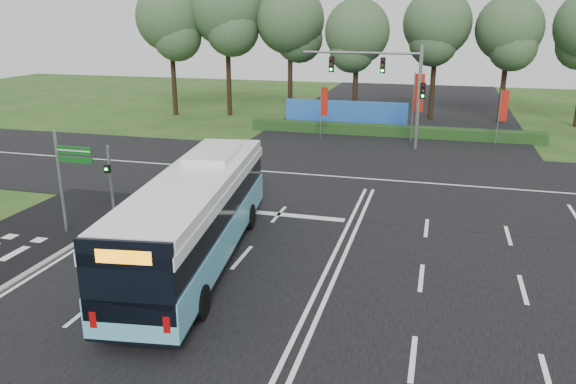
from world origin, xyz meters
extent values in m
plane|color=#214617|center=(0.00, 0.00, 0.00)|extent=(120.00, 120.00, 0.00)
cube|color=black|center=(0.00, 0.00, 0.02)|extent=(20.00, 120.00, 0.04)
cube|color=black|center=(0.00, 12.00, 0.03)|extent=(120.00, 14.00, 0.05)
cube|color=gray|center=(-10.10, -3.00, 0.06)|extent=(0.25, 18.00, 0.12)
cube|color=#57ACCA|center=(-4.73, -0.71, 1.13)|extent=(4.35, 12.87, 1.16)
cube|color=black|center=(-4.73, -0.71, 0.60)|extent=(4.32, 12.80, 0.32)
cube|color=black|center=(-4.73, -0.71, 2.18)|extent=(4.22, 12.67, 1.00)
cube|color=white|center=(-4.73, -0.71, 2.81)|extent=(4.35, 12.87, 0.37)
cube|color=white|center=(-4.73, -0.71, 3.18)|extent=(4.23, 12.36, 0.37)
cube|color=white|center=(-5.10, 1.90, 3.49)|extent=(2.10, 3.36, 0.26)
cube|color=black|center=(-3.87, -6.90, 2.23)|extent=(2.54, 0.47, 2.32)
cube|color=orange|center=(-3.86, -6.94, 2.97)|extent=(1.47, 0.26, 0.37)
cylinder|color=black|center=(-6.45, 2.66, 0.55)|extent=(0.44, 1.12, 1.09)
cylinder|color=black|center=(-4.00, 3.01, 0.55)|extent=(0.44, 1.12, 1.09)
cylinder|color=black|center=(-5.40, -4.84, 0.55)|extent=(0.44, 1.12, 1.09)
cylinder|color=black|center=(-2.96, -4.50, 0.55)|extent=(0.44, 1.12, 1.09)
cylinder|color=gray|center=(-10.72, 3.19, 1.60)|extent=(0.13, 0.13, 3.21)
cube|color=black|center=(-10.72, 3.01, 2.20)|extent=(0.28, 0.21, 0.37)
sphere|color=#19F233|center=(-10.72, 2.91, 2.20)|extent=(0.13, 0.13, 0.13)
cylinder|color=gray|center=(-11.35, 0.58, 2.18)|extent=(0.13, 0.13, 4.36)
cube|color=#0D4B15|center=(-10.53, 0.56, 3.60)|extent=(1.64, 0.09, 0.33)
cube|color=#0D4B15|center=(-10.53, 0.56, 3.22)|extent=(1.64, 0.09, 0.24)
cube|color=white|center=(-10.53, 0.53, 3.60)|extent=(1.53, 0.04, 0.04)
cylinder|color=gray|center=(-5.07, 22.26, 1.95)|extent=(0.06, 0.06, 3.90)
cube|color=#A61B0E|center=(-4.79, 22.19, 2.78)|extent=(0.52, 0.16, 2.08)
cylinder|color=gray|center=(1.56, 22.62, 2.51)|extent=(0.08, 0.08, 5.02)
cube|color=#A61B0E|center=(1.93, 22.61, 3.57)|extent=(0.67, 0.06, 2.68)
cylinder|color=gray|center=(7.42, 23.05, 1.99)|extent=(0.06, 0.06, 3.99)
cube|color=#A61B0E|center=(7.71, 23.10, 2.83)|extent=(0.53, 0.13, 2.13)
cylinder|color=gray|center=(2.00, 20.50, 3.50)|extent=(0.24, 0.24, 7.00)
cylinder|color=gray|center=(-2.00, 20.50, 6.40)|extent=(8.00, 0.16, 0.16)
cube|color=black|center=(-0.50, 20.50, 5.60)|extent=(0.32, 0.28, 1.05)
cube|color=black|center=(-4.00, 20.50, 5.60)|extent=(0.32, 0.28, 1.05)
cube|color=black|center=(2.25, 20.50, 4.00)|extent=(0.32, 0.28, 1.05)
cube|color=#173714|center=(0.00, 24.50, 0.40)|extent=(22.00, 1.20, 0.80)
cube|color=blue|center=(-4.00, 27.00, 1.10)|extent=(10.00, 0.30, 2.20)
cylinder|color=black|center=(-20.31, 29.17, 4.12)|extent=(0.44, 0.44, 8.24)
sphere|color=#324F2E|center=(-20.31, 29.17, 8.67)|extent=(6.07, 6.07, 6.07)
cylinder|color=black|center=(-15.40, 30.36, 4.48)|extent=(0.44, 0.44, 8.95)
sphere|color=#324F2E|center=(-15.40, 30.36, 9.42)|extent=(6.60, 6.60, 6.60)
cylinder|color=black|center=(-9.69, 30.72, 4.04)|extent=(0.44, 0.44, 8.08)
sphere|color=#324F2E|center=(-9.69, 30.72, 8.50)|extent=(5.95, 5.95, 5.95)
cylinder|color=black|center=(-3.58, 29.04, 3.60)|extent=(0.44, 0.44, 7.20)
sphere|color=#324F2E|center=(-3.58, 29.04, 7.58)|extent=(5.30, 5.30, 5.30)
cylinder|color=black|center=(2.63, 32.82, 3.90)|extent=(0.44, 0.44, 7.81)
sphere|color=#324F2E|center=(2.63, 32.82, 8.22)|extent=(5.75, 5.75, 5.75)
cylinder|color=black|center=(8.42, 32.68, 3.72)|extent=(0.44, 0.44, 7.43)
sphere|color=#324F2E|center=(8.42, 32.68, 7.82)|extent=(5.48, 5.48, 5.48)
camera|label=1|loc=(3.50, -18.28, 8.68)|focal=35.00mm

